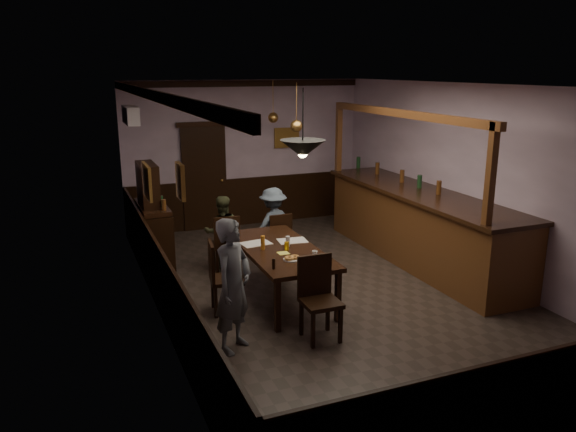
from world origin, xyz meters
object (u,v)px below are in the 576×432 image
soda_can (287,246)px  pendant_iron (303,149)px  chair_far_right (279,237)px  person_seated_right (273,225)px  chair_far_left (226,241)px  coffee_cup (315,253)px  dining_table (280,252)px  pendant_brass_far (273,118)px  chair_side (220,274)px  pendant_brass_mid (296,126)px  person_seated_left (222,232)px  chair_near (318,294)px  person_standing (233,286)px  sideboard (153,223)px  bar_counter (419,225)px

soda_can → pendant_iron: bearing=-94.8°
chair_far_right → person_seated_right: person_seated_right is taller
chair_far_left → person_seated_right: (0.91, 0.27, 0.11)m
coffee_cup → pendant_iron: pendant_iron is taller
dining_table → pendant_brass_far: (1.07, 3.11, 1.61)m
chair_side → pendant_brass_mid: pendant_brass_mid is taller
chair_far_left → chair_far_right: chair_far_left is taller
chair_side → soda_can: (0.98, 0.05, 0.26)m
pendant_brass_far → person_seated_left: bearing=-134.0°
dining_table → coffee_cup: coffee_cup is taller
chair_near → person_seated_left: 2.90m
person_standing → sideboard: sideboard is taller
bar_counter → pendant_iron: 3.49m
soda_can → pendant_iron: (-0.06, -0.67, 1.46)m
person_seated_left → bar_counter: 3.34m
coffee_cup → soda_can: size_ratio=0.67×
dining_table → chair_far_left: bearing=109.1°
chair_near → coffee_cup: bearing=69.3°
chair_near → chair_side: bearing=129.8°
chair_near → sideboard: size_ratio=0.60×
person_seated_left → soda_can: person_seated_left is taller
bar_counter → person_seated_right: bearing=157.3°
coffee_cup → soda_can: bearing=121.1°
person_seated_right → pendant_brass_mid: 1.71m
pendant_brass_far → chair_near: bearing=-103.7°
soda_can → dining_table: bearing=110.4°
chair_far_right → chair_near: size_ratio=0.88×
person_standing → chair_far_left: bearing=34.8°
dining_table → chair_side: 0.96m
soda_can → sideboard: bearing=122.1°
chair_near → soda_can: size_ratio=8.58×
soda_can → chair_side: bearing=-177.0°
person_seated_right → coffee_cup: bearing=68.2°
bar_counter → person_seated_left: bearing=163.1°
chair_side → pendant_iron: 2.05m
chair_far_left → pendant_brass_far: (1.51, 1.83, 1.77)m
chair_near → sideboard: 3.84m
pendant_brass_mid → chair_far_left: bearing=-171.0°
person_seated_right → coffee_cup: size_ratio=15.99×
person_seated_right → pendant_iron: (-0.48, -2.34, 1.63)m
chair_far_left → chair_side: size_ratio=0.96×
pendant_iron → chair_side: bearing=146.1°
chair_far_right → bar_counter: bearing=163.5°
dining_table → pendant_brass_mid: 2.36m
bar_counter → pendant_iron: bearing=-153.4°
chair_far_right → bar_counter: 2.40m
chair_near → person_standing: size_ratio=0.64×
bar_counter → pendant_brass_far: 3.46m
chair_far_left → person_seated_left: 0.29m
person_seated_left → bar_counter: (3.19, -0.97, 0.04)m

